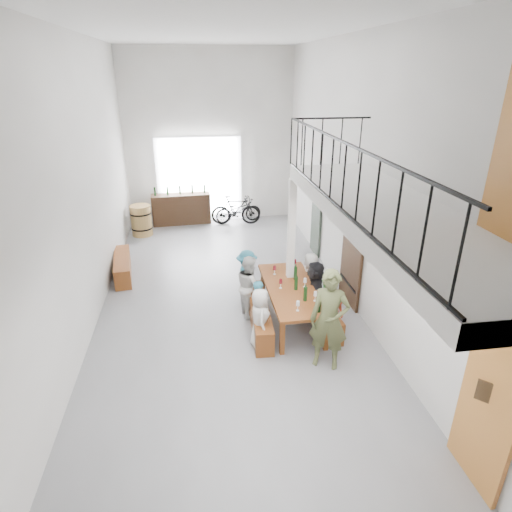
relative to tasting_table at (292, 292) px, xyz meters
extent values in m
plane|color=slate|center=(-1.23, 0.97, -0.71)|extent=(12.00, 12.00, 0.00)
plane|color=white|center=(-1.23, 6.97, 2.04)|extent=(5.50, 0.00, 5.50)
plane|color=white|center=(-1.23, -5.03, 2.04)|extent=(5.50, 0.00, 5.50)
plane|color=white|center=(-3.98, 0.97, 2.04)|extent=(0.00, 12.00, 12.00)
plane|color=white|center=(1.52, 0.97, 2.04)|extent=(0.00, 12.00, 12.00)
plane|color=white|center=(-1.23, 0.97, 4.79)|extent=(12.00, 12.00, 0.00)
cube|color=white|center=(-1.63, 6.91, 0.69)|extent=(2.80, 0.08, 2.80)
cube|color=#AE6928|center=(1.47, -3.93, 0.34)|extent=(0.06, 0.95, 2.10)
cube|color=#372012|center=(1.47, 0.67, 0.29)|extent=(0.06, 1.10, 2.00)
cube|color=#2B342A|center=(1.47, 3.47, 0.29)|extent=(0.06, 0.80, 2.00)
cube|color=#422E1A|center=(1.49, -0.43, 1.19)|extent=(0.04, 0.45, 0.55)
cylinder|color=white|center=(1.48, 2.17, 1.69)|extent=(0.04, 0.28, 0.28)
cube|color=silver|center=(0.77, -2.23, 2.29)|extent=(1.50, 5.60, 0.25)
cube|color=black|center=(0.04, -2.23, 3.27)|extent=(0.03, 5.60, 0.03)
cube|color=black|center=(0.04, -2.23, 2.44)|extent=(0.03, 5.60, 0.03)
cube|color=black|center=(0.77, 0.55, 3.27)|extent=(1.50, 0.03, 0.03)
cube|color=silver|center=(0.07, 0.52, 0.73)|extent=(0.14, 0.14, 2.88)
cube|color=brown|center=(0.00, 0.00, 0.05)|extent=(1.01, 2.43, 0.06)
cube|color=brown|center=(-0.41, -1.04, -0.34)|extent=(0.09, 0.09, 0.73)
cube|color=brown|center=(0.43, -1.04, -0.34)|extent=(0.09, 0.09, 0.73)
cube|color=brown|center=(-0.43, 1.04, -0.34)|extent=(0.09, 0.09, 0.73)
cube|color=brown|center=(0.41, 1.04, -0.34)|extent=(0.09, 0.09, 0.73)
cube|color=brown|center=(-0.67, -0.06, -0.46)|extent=(0.45, 2.15, 0.49)
cube|color=brown|center=(0.59, 0.01, -0.47)|extent=(0.42, 2.07, 0.47)
cylinder|color=black|center=(0.15, 0.36, 0.26)|extent=(0.07, 0.07, 0.35)
cylinder|color=black|center=(0.06, -0.08, 0.26)|extent=(0.07, 0.07, 0.35)
cylinder|color=black|center=(0.16, 0.65, 0.26)|extent=(0.07, 0.07, 0.35)
cylinder|color=black|center=(0.13, -0.54, 0.26)|extent=(0.07, 0.07, 0.35)
cube|color=brown|center=(-3.73, 2.76, -0.46)|extent=(0.61, 1.78, 0.49)
cylinder|color=olive|center=(-3.52, 5.67, -0.23)|extent=(0.64, 0.64, 0.96)
cylinder|color=black|center=(-3.52, 5.67, -0.47)|extent=(0.65, 0.65, 0.05)
cylinder|color=black|center=(-3.52, 5.67, 0.01)|extent=(0.65, 0.65, 0.05)
cube|color=#372012|center=(-2.30, 6.62, -0.20)|extent=(1.95, 0.66, 1.01)
cylinder|color=black|center=(-3.11, 6.57, 0.45)|extent=(0.06, 0.06, 0.28)
cylinder|color=black|center=(-2.70, 6.57, 0.45)|extent=(0.06, 0.06, 0.28)
cylinder|color=black|center=(-2.30, 6.67, 0.45)|extent=(0.06, 0.06, 0.28)
cylinder|color=black|center=(-1.89, 6.69, 0.45)|extent=(0.06, 0.06, 0.28)
cylinder|color=black|center=(-1.49, 6.68, 0.45)|extent=(0.06, 0.06, 0.28)
imported|color=beige|center=(-0.76, -0.71, -0.12)|extent=(0.39, 0.59, 1.18)
imported|color=#25667B|center=(-0.71, -0.23, -0.15)|extent=(0.38, 0.47, 1.11)
imported|color=beige|center=(-0.80, 0.45, -0.04)|extent=(0.60, 0.72, 1.33)
imported|color=#25667B|center=(-0.79, 0.98, -0.09)|extent=(0.54, 0.84, 1.24)
imported|color=#B0381E|center=(0.63, -0.57, -0.08)|extent=(0.52, 0.80, 1.26)
imported|color=black|center=(0.52, 0.15, -0.08)|extent=(0.60, 1.22, 1.26)
imported|color=beige|center=(0.59, 0.79, -0.13)|extent=(0.42, 0.60, 1.16)
imported|color=#4A4F2C|center=(0.31, -1.46, 0.21)|extent=(0.79, 0.68, 1.83)
imported|color=#1B441E|center=(1.22, 1.34, -0.47)|extent=(0.49, 0.45, 0.48)
imported|color=black|center=(-0.38, 6.46, -0.29)|extent=(1.66, 0.84, 0.83)
imported|color=black|center=(-0.49, 6.26, -0.21)|extent=(1.68, 0.63, 0.98)
camera|label=1|loc=(-1.82, -7.40, 4.09)|focal=30.00mm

